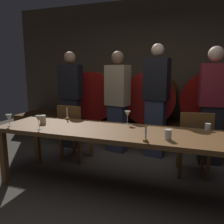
{
  "coord_description": "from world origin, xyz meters",
  "views": [
    {
      "loc": [
        0.72,
        -2.16,
        1.39
      ],
      "look_at": [
        -0.19,
        0.47,
        0.88
      ],
      "focal_mm": 36.27,
      "sensor_mm": 36.0,
      "label": 1
    }
  ],
  "objects_px": {
    "candle_left": "(67,116)",
    "wine_glass_right": "(127,114)",
    "guest_far_right": "(212,105)",
    "guest_far_left": "(71,99)",
    "guest_center_left": "(117,102)",
    "wine_glass_center": "(39,119)",
    "cup_center_left": "(168,135)",
    "cup_far_left": "(43,119)",
    "wine_barrel_right": "(209,99)",
    "chair_left": "(74,130)",
    "candle_right": "(146,137)",
    "wine_glass_left": "(9,118)",
    "wine_barrel_center": "(152,97)",
    "wine_barrel_left": "(100,95)",
    "guest_center_right": "(156,100)",
    "dining_table": "(114,135)",
    "chair_right": "(194,141)",
    "cup_center_right": "(208,127)"
  },
  "relations": [
    {
      "from": "candle_left",
      "to": "wine_glass_right",
      "type": "relative_size",
      "value": 1.1
    },
    {
      "from": "wine_glass_right",
      "to": "guest_far_right",
      "type": "bearing_deg",
      "value": 39.49
    },
    {
      "from": "guest_far_left",
      "to": "guest_center_left",
      "type": "height_order",
      "value": "guest_far_left"
    },
    {
      "from": "wine_glass_center",
      "to": "cup_center_left",
      "type": "distance_m",
      "value": 1.45
    },
    {
      "from": "cup_far_left",
      "to": "wine_barrel_right",
      "type": "bearing_deg",
      "value": 43.09
    },
    {
      "from": "chair_left",
      "to": "candle_right",
      "type": "xyz_separation_m",
      "value": [
        1.29,
        -0.93,
        0.28
      ]
    },
    {
      "from": "guest_far_left",
      "to": "wine_glass_left",
      "type": "distance_m",
      "value": 1.45
    },
    {
      "from": "wine_barrel_center",
      "to": "wine_barrel_right",
      "type": "distance_m",
      "value": 1.01
    },
    {
      "from": "wine_barrel_left",
      "to": "guest_center_right",
      "type": "bearing_deg",
      "value": -29.76
    },
    {
      "from": "dining_table",
      "to": "cup_far_left",
      "type": "relative_size",
      "value": 26.26
    },
    {
      "from": "wine_barrel_right",
      "to": "guest_far_right",
      "type": "distance_m",
      "value": 0.76
    },
    {
      "from": "wine_barrel_right",
      "to": "guest_center_right",
      "type": "bearing_deg",
      "value": -138.59
    },
    {
      "from": "dining_table",
      "to": "chair_right",
      "type": "bearing_deg",
      "value": 35.58
    },
    {
      "from": "candle_right",
      "to": "guest_far_right",
      "type": "bearing_deg",
      "value": 65.36
    },
    {
      "from": "wine_barrel_center",
      "to": "wine_glass_left",
      "type": "bearing_deg",
      "value": -121.84
    },
    {
      "from": "cup_far_left",
      "to": "candle_right",
      "type": "bearing_deg",
      "value": -12.81
    },
    {
      "from": "chair_left",
      "to": "guest_far_left",
      "type": "height_order",
      "value": "guest_far_left"
    },
    {
      "from": "guest_far_right",
      "to": "wine_glass_center",
      "type": "distance_m",
      "value": 2.42
    },
    {
      "from": "chair_left",
      "to": "guest_center_left",
      "type": "xyz_separation_m",
      "value": [
        0.51,
        0.61,
        0.39
      ]
    },
    {
      "from": "wine_barrel_center",
      "to": "chair_right",
      "type": "bearing_deg",
      "value": -59.14
    },
    {
      "from": "candle_right",
      "to": "guest_center_right",
      "type": "bearing_deg",
      "value": 94.91
    },
    {
      "from": "candle_left",
      "to": "guest_center_left",
      "type": "bearing_deg",
      "value": 64.44
    },
    {
      "from": "wine_barrel_right",
      "to": "wine_glass_right",
      "type": "bearing_deg",
      "value": -122.86
    },
    {
      "from": "wine_barrel_right",
      "to": "candle_left",
      "type": "distance_m",
      "value": 2.51
    },
    {
      "from": "chair_right",
      "to": "wine_glass_center",
      "type": "bearing_deg",
      "value": 19.74
    },
    {
      "from": "chair_left",
      "to": "guest_far_right",
      "type": "xyz_separation_m",
      "value": [
        1.98,
        0.57,
        0.4
      ]
    },
    {
      "from": "wine_barrel_left",
      "to": "guest_far_right",
      "type": "xyz_separation_m",
      "value": [
        2.09,
        -0.76,
        -0.0
      ]
    },
    {
      "from": "candle_right",
      "to": "cup_center_left",
      "type": "distance_m",
      "value": 0.24
    },
    {
      "from": "candle_right",
      "to": "wine_glass_right",
      "type": "height_order",
      "value": "candle_right"
    },
    {
      "from": "wine_barrel_center",
      "to": "dining_table",
      "type": "bearing_deg",
      "value": -93.11
    },
    {
      "from": "wine_glass_center",
      "to": "wine_glass_right",
      "type": "xyz_separation_m",
      "value": [
        0.9,
        0.59,
        0.01
      ]
    },
    {
      "from": "cup_center_left",
      "to": "candle_right",
      "type": "bearing_deg",
      "value": -146.15
    },
    {
      "from": "wine_glass_left",
      "to": "cup_center_right",
      "type": "xyz_separation_m",
      "value": [
        2.28,
        0.59,
        -0.06
      ]
    },
    {
      "from": "guest_far_right",
      "to": "candle_left",
      "type": "height_order",
      "value": "guest_far_right"
    },
    {
      "from": "wine_glass_right",
      "to": "cup_far_left",
      "type": "relative_size",
      "value": 1.58
    },
    {
      "from": "guest_far_right",
      "to": "wine_glass_left",
      "type": "height_order",
      "value": "guest_far_right"
    },
    {
      "from": "wine_barrel_left",
      "to": "cup_far_left",
      "type": "relative_size",
      "value": 8.87
    },
    {
      "from": "wine_barrel_left",
      "to": "dining_table",
      "type": "distance_m",
      "value": 2.18
    },
    {
      "from": "guest_far_left",
      "to": "guest_center_left",
      "type": "relative_size",
      "value": 1.01
    },
    {
      "from": "wine_barrel_center",
      "to": "cup_center_right",
      "type": "xyz_separation_m",
      "value": [
        0.91,
        -1.62,
        -0.14
      ]
    },
    {
      "from": "wine_barrel_left",
      "to": "wine_barrel_right",
      "type": "xyz_separation_m",
      "value": [
        2.09,
        0.0,
        0.0
      ]
    },
    {
      "from": "wine_glass_left",
      "to": "wine_glass_right",
      "type": "bearing_deg",
      "value": 23.67
    },
    {
      "from": "chair_right",
      "to": "cup_center_right",
      "type": "bearing_deg",
      "value": 104.56
    },
    {
      "from": "wine_barrel_left",
      "to": "candle_left",
      "type": "height_order",
      "value": "wine_barrel_left"
    },
    {
      "from": "wine_glass_center",
      "to": "wine_glass_right",
      "type": "relative_size",
      "value": 0.95
    },
    {
      "from": "wine_barrel_center",
      "to": "guest_far_right",
      "type": "distance_m",
      "value": 1.26
    },
    {
      "from": "chair_right",
      "to": "wine_glass_left",
      "type": "distance_m",
      "value": 2.35
    },
    {
      "from": "guest_center_left",
      "to": "guest_far_right",
      "type": "relative_size",
      "value": 0.99
    },
    {
      "from": "wine_barrel_right",
      "to": "cup_center_right",
      "type": "relative_size",
      "value": 12.04
    },
    {
      "from": "wine_barrel_center",
      "to": "wine_barrel_right",
      "type": "height_order",
      "value": "same"
    }
  ]
}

